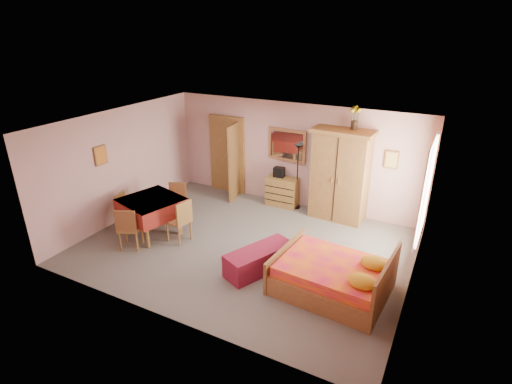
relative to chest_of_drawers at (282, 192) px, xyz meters
The scene contains 23 objects.
floor 2.28m from the chest_of_drawers, 85.87° to the right, with size 6.50×6.50×0.00m, color slate.
ceiling 3.17m from the chest_of_drawers, 85.87° to the right, with size 6.50×6.50×0.00m, color brown.
wall_back 0.97m from the chest_of_drawers, 57.33° to the left, with size 6.50×0.10×2.60m, color #CB9893.
wall_front 4.84m from the chest_of_drawers, 88.04° to the right, with size 6.50×0.10×2.60m, color #CB9893.
wall_left 3.93m from the chest_of_drawers, 143.96° to the right, with size 0.10×5.00×2.60m, color #CB9893.
wall_right 4.19m from the chest_of_drawers, 33.37° to the right, with size 0.10×5.00×2.60m, color #CB9893.
doorway 1.87m from the chest_of_drawers, behind, with size 1.06×0.12×2.15m, color #9E6B35.
window 3.69m from the chest_of_drawers, 17.25° to the right, with size 0.08×1.40×1.95m, color white.
picture_left 4.38m from the chest_of_drawers, 137.04° to the right, with size 0.04×0.32×0.42m, color orange.
picture_back 2.78m from the chest_of_drawers, ahead, with size 0.30×0.04×0.40m, color #D8BF59.
chest_of_drawers is the anchor object (origin of this frame).
wall_mirror 1.19m from the chest_of_drawers, 90.00° to the left, with size 1.03×0.05×0.81m, color silver.
stereo 0.51m from the chest_of_drawers, 159.47° to the left, with size 0.26×0.19×0.25m, color black.
floor_lamp 0.59m from the chest_of_drawers, ahead, with size 0.21×0.21×1.66m, color black.
wardrobe 1.62m from the chest_of_drawers, ahead, with size 1.38×0.71×2.17m, color olive.
sunflower_vase 2.64m from the chest_of_drawers, ahead, with size 0.21×0.21×0.52m, color yellow.
bed 3.61m from the chest_of_drawers, 52.17° to the right, with size 1.91×1.50×0.88m, color #E3164A.
bench 3.00m from the chest_of_drawers, 74.13° to the right, with size 0.50×1.36×0.45m, color maroon.
dining_table 3.30m from the chest_of_drawers, 125.15° to the right, with size 1.15×1.15×0.85m, color maroon.
chair_south 3.87m from the chest_of_drawers, 119.80° to the right, with size 0.42×0.42×0.93m, color #A26E36.
chair_north 2.67m from the chest_of_drawers, 133.36° to the right, with size 0.41×0.41×0.90m, color brown.
chair_west 3.76m from the chest_of_drawers, 134.09° to the right, with size 0.37×0.37×0.83m, color #AB703A.
chair_east 2.93m from the chest_of_drawers, 114.65° to the right, with size 0.43×0.43×0.95m, color #B0703B.
Camera 1 is at (3.56, -6.35, 4.33)m, focal length 28.00 mm.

